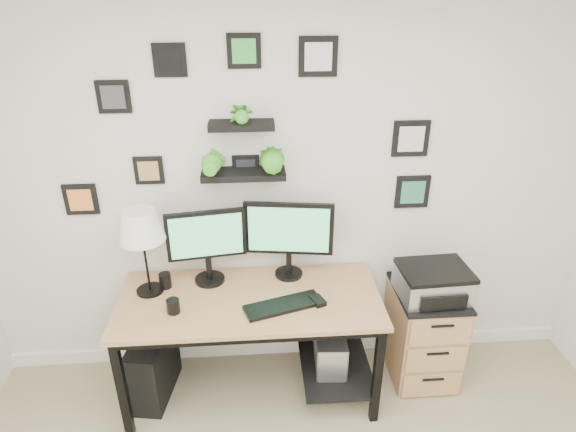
{
  "coord_description": "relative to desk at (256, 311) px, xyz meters",
  "views": [
    {
      "loc": [
        -0.24,
        -0.8,
        2.48
      ],
      "look_at": [
        -0.04,
        1.83,
        1.2
      ],
      "focal_mm": 30.0,
      "sensor_mm": 36.0,
      "label": 1
    }
  ],
  "objects": [
    {
      "name": "room",
      "position": [
        0.25,
        0.32,
        -0.58
      ],
      "size": [
        4.0,
        4.0,
        4.0
      ],
      "color": "tan",
      "rests_on": "ground"
    },
    {
      "name": "desk",
      "position": [
        0.0,
        0.0,
        0.0
      ],
      "size": [
        1.6,
        0.7,
        0.75
      ],
      "color": "tan",
      "rests_on": "ground"
    },
    {
      "name": "monitor_left",
      "position": [
        -0.29,
        0.17,
        0.41
      ],
      "size": [
        0.49,
        0.22,
        0.5
      ],
      "color": "black",
      "rests_on": "desk"
    },
    {
      "name": "monitor_right",
      "position": [
        0.22,
        0.2,
        0.43
      ],
      "size": [
        0.56,
        0.2,
        0.52
      ],
      "color": "black",
      "rests_on": "desk"
    },
    {
      "name": "keyboard",
      "position": [
        0.16,
        -0.14,
        0.14
      ],
      "size": [
        0.48,
        0.28,
        0.02
      ],
      "primitive_type": "cube",
      "rotation": [
        0.0,
        0.0,
        0.3
      ],
      "color": "black",
      "rests_on": "desk"
    },
    {
      "name": "mouse",
      "position": [
        0.37,
        -0.12,
        0.14
      ],
      "size": [
        0.1,
        0.12,
        0.03
      ],
      "primitive_type": "cube",
      "rotation": [
        0.0,
        0.0,
        0.38
      ],
      "color": "black",
      "rests_on": "desk"
    },
    {
      "name": "table_lamp",
      "position": [
        -0.65,
        0.08,
        0.57
      ],
      "size": [
        0.27,
        0.27,
        0.55
      ],
      "color": "black",
      "rests_on": "desk"
    },
    {
      "name": "mug",
      "position": [
        -0.48,
        -0.14,
        0.17
      ],
      "size": [
        0.08,
        0.08,
        0.09
      ],
      "primitive_type": "cylinder",
      "color": "black",
      "rests_on": "desk"
    },
    {
      "name": "pen_cup",
      "position": [
        -0.56,
        0.12,
        0.17
      ],
      "size": [
        0.08,
        0.08,
        0.1
      ],
      "primitive_type": "cylinder",
      "color": "black",
      "rests_on": "desk"
    },
    {
      "name": "pc_tower_black",
      "position": [
        -0.68,
        -0.01,
        -0.4
      ],
      "size": [
        0.27,
        0.48,
        0.45
      ],
      "primitive_type": "cube",
      "rotation": [
        0.0,
        0.0,
        -0.16
      ],
      "color": "black",
      "rests_on": "ground"
    },
    {
      "name": "pc_tower_grey",
      "position": [
        0.48,
        0.01,
        -0.41
      ],
      "size": [
        0.22,
        0.45,
        0.44
      ],
      "color": "gray",
      "rests_on": "ground"
    },
    {
      "name": "file_cabinet",
      "position": [
        1.13,
        0.06,
        -0.29
      ],
      "size": [
        0.43,
        0.53,
        0.67
      ],
      "color": "tan",
      "rests_on": "ground"
    },
    {
      "name": "printer",
      "position": [
        1.13,
        0.02,
        0.14
      ],
      "size": [
        0.45,
        0.37,
        0.2
      ],
      "color": "silver",
      "rests_on": "file_cabinet"
    },
    {
      "name": "wall_decor",
      "position": [
        -0.01,
        0.26,
        1.03
      ],
      "size": [
        2.29,
        0.18,
        1.08
      ],
      "color": "black",
      "rests_on": "ground"
    }
  ]
}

